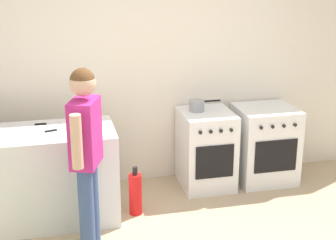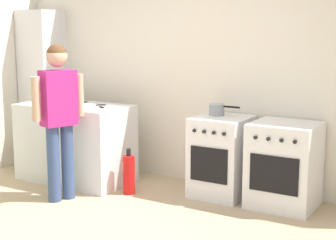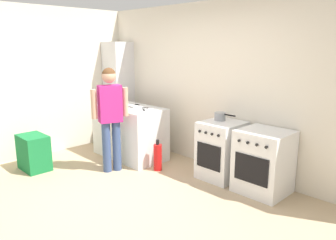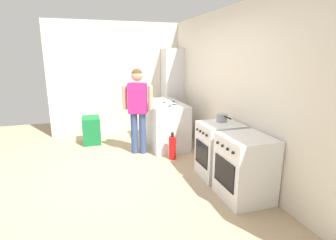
{
  "view_description": "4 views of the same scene",
  "coord_description": "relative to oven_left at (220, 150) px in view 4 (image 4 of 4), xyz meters",
  "views": [
    {
      "loc": [
        -1.26,
        -3.43,
        2.47
      ],
      "look_at": [
        -0.23,
        0.93,
        1.01
      ],
      "focal_mm": 55.0,
      "sensor_mm": 36.0,
      "label": 1
    },
    {
      "loc": [
        2.59,
        -3.27,
        1.75
      ],
      "look_at": [
        0.2,
        0.72,
        0.93
      ],
      "focal_mm": 55.0,
      "sensor_mm": 36.0,
      "label": 2
    },
    {
      "loc": [
        3.08,
        -2.2,
        1.93
      ],
      "look_at": [
        0.16,
        0.66,
        1.0
      ],
      "focal_mm": 35.0,
      "sensor_mm": 36.0,
      "label": 3
    },
    {
      "loc": [
        3.74,
        -0.31,
        1.84
      ],
      "look_at": [
        -0.01,
        0.86,
        0.87
      ],
      "focal_mm": 28.0,
      "sensor_mm": 36.0,
      "label": 4
    }
  ],
  "objects": [
    {
      "name": "ground_plane",
      "position": [
        -0.35,
        -1.58,
        -0.43
      ],
      "size": [
        8.0,
        8.0,
        0.0
      ],
      "primitive_type": "plane",
      "color": "tan"
    },
    {
      "name": "back_wall",
      "position": [
        -0.35,
        0.37,
        0.87
      ],
      "size": [
        6.0,
        0.1,
        2.6
      ],
      "primitive_type": "cube",
      "color": "silver",
      "rests_on": "ground"
    },
    {
      "name": "side_wall_left",
      "position": [
        -2.95,
        -1.18,
        0.87
      ],
      "size": [
        0.1,
        3.1,
        2.6
      ],
      "primitive_type": "cube",
      "color": "silver",
      "rests_on": "ground"
    },
    {
      "name": "counter_unit",
      "position": [
        -1.7,
        -0.38,
        0.02
      ],
      "size": [
        1.3,
        0.7,
        0.9
      ],
      "primitive_type": "cube",
      "color": "silver",
      "rests_on": "ground"
    },
    {
      "name": "oven_left",
      "position": [
        0.0,
        0.0,
        0.0
      ],
      "size": [
        0.55,
        0.62,
        0.85
      ],
      "color": "white",
      "rests_on": "ground"
    },
    {
      "name": "oven_right",
      "position": [
        0.69,
        0.0,
        0.0
      ],
      "size": [
        0.64,
        0.62,
        0.85
      ],
      "color": "white",
      "rests_on": "ground"
    },
    {
      "name": "pot",
      "position": [
        -0.09,
        0.07,
        0.48
      ],
      "size": [
        0.35,
        0.17,
        0.12
      ],
      "color": "gray",
      "rests_on": "oven_left"
    },
    {
      "name": "knife_paring",
      "position": [
        -1.36,
        -0.26,
        0.48
      ],
      "size": [
        0.2,
        0.11,
        0.01
      ],
      "color": "silver",
      "rests_on": "counter_unit"
    },
    {
      "name": "knife_utility",
      "position": [
        -1.67,
        -0.18,
        0.48
      ],
      "size": [
        0.25,
        0.04,
        0.01
      ],
      "color": "silver",
      "rests_on": "counter_unit"
    },
    {
      "name": "knife_chef",
      "position": [
        -1.55,
        -0.37,
        0.48
      ],
      "size": [
        0.31,
        0.12,
        0.01
      ],
      "color": "silver",
      "rests_on": "counter_unit"
    },
    {
      "name": "knife_bread",
      "position": [
        -1.36,
        -0.35,
        0.48
      ],
      "size": [
        0.31,
        0.22,
        0.01
      ],
      "color": "silver",
      "rests_on": "counter_unit"
    },
    {
      "name": "person",
      "position": [
        -1.36,
        -1.0,
        0.53
      ],
      "size": [
        0.31,
        0.54,
        1.61
      ],
      "color": "#384C7A",
      "rests_on": "ground"
    },
    {
      "name": "fire_extinguisher",
      "position": [
        -0.87,
        -0.48,
        -0.21
      ],
      "size": [
        0.13,
        0.13,
        0.5
      ],
      "color": "red",
      "rests_on": "ground"
    },
    {
      "name": "recycling_crate_lower",
      "position": [
        -2.27,
        -1.85,
        -0.29
      ],
      "size": [
        0.52,
        0.36,
        0.28
      ],
      "primitive_type": "cube",
      "color": "#197238",
      "rests_on": "ground"
    },
    {
      "name": "recycling_crate_upper",
      "position": [
        -2.27,
        -1.85,
        -0.01
      ],
      "size": [
        0.52,
        0.36,
        0.28
      ],
      "primitive_type": "cube",
      "color": "#197238",
      "rests_on": "recycling_crate_lower"
    },
    {
      "name": "larder_cabinet",
      "position": [
        -2.65,
        0.1,
        0.57
      ],
      "size": [
        0.48,
        0.44,
        2.0
      ],
      "primitive_type": "cube",
      "color": "silver",
      "rests_on": "ground"
    }
  ]
}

